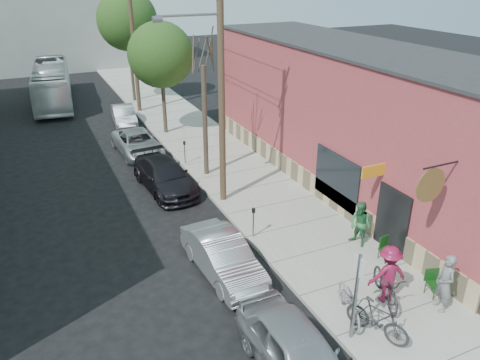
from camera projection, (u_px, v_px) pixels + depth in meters
name	position (u px, v px, depth m)	size (l,w,h in m)	color
ground	(219.00, 281.00, 16.01)	(120.00, 120.00, 0.00)	black
sidewalk	(214.00, 154.00, 26.68)	(4.50, 58.00, 0.15)	#ABAB9E
cafe_building	(353.00, 117.00, 22.18)	(6.60, 20.20, 6.61)	#A33C43
end_cap_building	(43.00, 8.00, 47.48)	(18.00, 8.00, 12.00)	#9C9D98
sign_post	(356.00, 289.00, 12.68)	(0.07, 0.45, 2.80)	slate
parking_meter_near	(253.00, 218.00, 18.03)	(0.14, 0.14, 1.24)	slate
parking_meter_far	(185.00, 149.00, 24.91)	(0.14, 0.14, 1.24)	slate
utility_pole_near	(220.00, 85.00, 19.15)	(3.57, 0.28, 10.00)	#503A28
utility_pole_far	(133.00, 38.00, 32.35)	(1.80, 0.28, 10.00)	#503A28
tree_bare	(205.00, 122.00, 22.87)	(0.24, 0.24, 5.49)	#44392C
tree_leafy_mid	(161.00, 55.00, 28.02)	(3.96, 3.96, 6.83)	#44392C
tree_leafy_far	(127.00, 20.00, 34.71)	(4.47, 4.47, 8.29)	#44392C
patio_chair_a	(387.00, 249.00, 16.72)	(0.50, 0.50, 0.88)	#113D12
patio_chair_b	(435.00, 283.00, 14.92)	(0.50, 0.50, 0.88)	#113D12
patron_grey	(445.00, 283.00, 14.09)	(0.70, 0.46, 1.93)	slate
patron_green	(360.00, 224.00, 17.46)	(0.86, 0.67, 1.78)	#2D7241
cyclist	(388.00, 274.00, 14.49)	(1.26, 0.72, 1.95)	maroon
cyclist_bike	(386.00, 285.00, 14.66)	(0.74, 2.12, 1.12)	black
parked_bike_a	(377.00, 319.00, 13.19)	(0.55, 1.94, 1.17)	black
parked_bike_b	(350.00, 301.00, 13.99)	(0.71, 2.04, 1.07)	gray
car_0	(297.00, 353.00, 11.99)	(1.80, 4.48, 1.53)	#A5A6AD
car_1	(223.00, 256.00, 16.11)	(1.50, 4.30, 1.42)	#ABB0B3
car_2	(165.00, 176.00, 22.33)	(1.99, 4.88, 1.42)	black
car_3	(138.00, 143.00, 26.67)	(2.12, 4.60, 1.28)	#B3B9BC
car_4	(124.00, 116.00, 31.55)	(1.38, 3.95, 1.30)	#9FA3A6
bus	(52.00, 84.00, 36.30)	(2.57, 10.98, 3.06)	white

